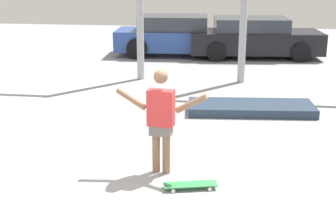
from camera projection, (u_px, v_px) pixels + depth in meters
ground_plane at (155, 175)px, 7.24m from camera, size 36.00×36.00×0.00m
skateboarder at (161, 117)px, 7.10m from camera, size 1.43×0.29×1.65m
skateboard at (190, 185)px, 6.80m from camera, size 0.81×0.39×0.08m
manual_pad at (251, 108)px, 10.33m from camera, size 2.82×1.23×0.19m
parked_car_blue at (177, 36)px, 16.64m from camera, size 4.46×2.03×1.41m
parked_car_black at (254, 38)px, 16.34m from camera, size 4.66×2.32×1.37m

